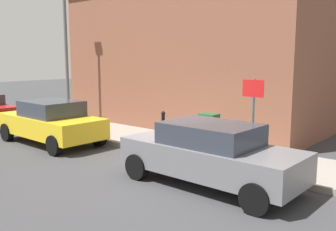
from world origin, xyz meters
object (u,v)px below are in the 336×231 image
(car_yellow, at_px, (51,122))
(bollard_near_cabinet, at_px, (163,125))
(utility_cabinet, at_px, (209,134))
(lamppost, at_px, (66,50))
(street_sign, at_px, (253,109))
(car_grey, at_px, (210,153))

(car_yellow, bearing_deg, bollard_near_cabinet, -142.93)
(utility_cabinet, relative_size, lamppost, 0.20)
(car_yellow, xyz_separation_m, street_sign, (1.57, -6.89, 0.89))
(street_sign, bearing_deg, bollard_near_cabinet, 78.84)
(car_grey, height_order, street_sign, street_sign)
(utility_cabinet, height_order, street_sign, street_sign)
(car_yellow, xyz_separation_m, lamppost, (2.39, 2.41, 2.53))
(bollard_near_cabinet, xyz_separation_m, street_sign, (-0.73, -3.72, 0.96))
(car_grey, distance_m, lamppost, 9.75)
(car_yellow, height_order, bollard_near_cabinet, car_yellow)
(lamppost, bearing_deg, car_grey, -105.08)
(street_sign, xyz_separation_m, lamppost, (0.82, 9.30, 1.64))
(car_grey, bearing_deg, bollard_near_cabinet, -33.08)
(lamppost, bearing_deg, utility_cabinet, -91.44)
(lamppost, bearing_deg, car_yellow, -134.81)
(utility_cabinet, height_order, lamppost, lamppost)
(car_yellow, distance_m, utility_cabinet, 5.57)
(bollard_near_cabinet, bearing_deg, lamppost, 89.09)
(bollard_near_cabinet, bearing_deg, car_yellow, 125.98)
(car_grey, distance_m, bollard_near_cabinet, 4.24)
(car_grey, height_order, utility_cabinet, car_grey)
(utility_cabinet, bearing_deg, street_sign, -109.59)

